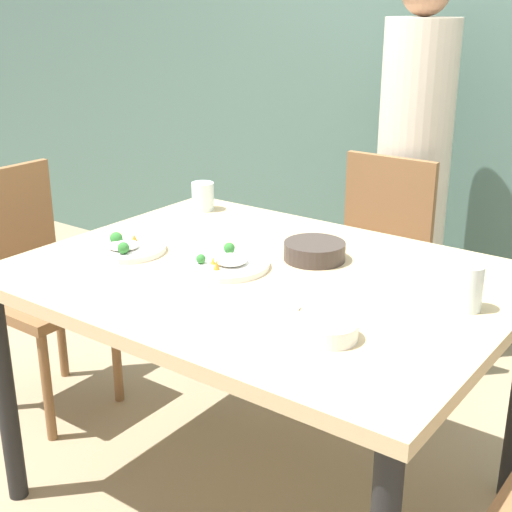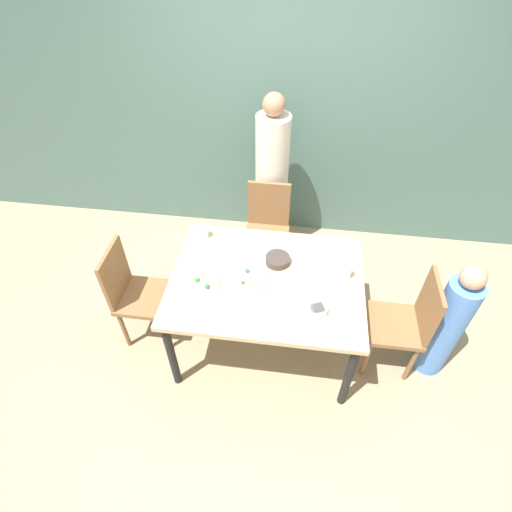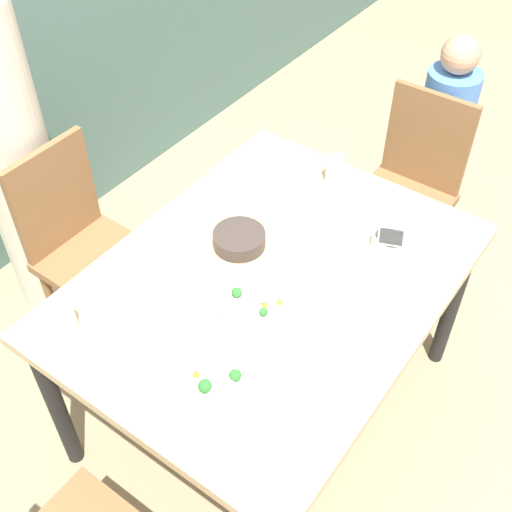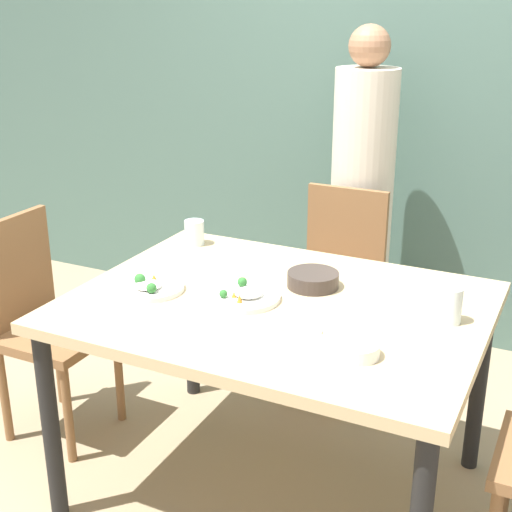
% 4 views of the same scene
% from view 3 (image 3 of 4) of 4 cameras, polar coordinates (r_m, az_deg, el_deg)
% --- Properties ---
extents(ground_plane, '(10.00, 10.00, 0.00)m').
position_cam_3_polar(ground_plane, '(2.74, 0.99, -12.94)').
color(ground_plane, '#998466').
extents(dining_table, '(1.38, 1.05, 0.77)m').
position_cam_3_polar(dining_table, '(2.19, 1.21, -3.26)').
color(dining_table, tan).
rests_on(dining_table, ground_plane).
extents(chair_adult_spot, '(0.40, 0.40, 0.92)m').
position_cam_3_polar(chair_adult_spot, '(2.72, -15.07, 1.04)').
color(chair_adult_spot, brown).
rests_on(chair_adult_spot, ground_plane).
extents(chair_child_spot, '(0.40, 0.40, 0.92)m').
position_cam_3_polar(chair_child_spot, '(2.98, 13.43, 5.99)').
color(chair_child_spot, brown).
rests_on(chair_child_spot, ground_plane).
extents(person_adult, '(0.30, 0.30, 1.62)m').
position_cam_3_polar(person_adult, '(2.78, -20.54, 7.53)').
color(person_adult, beige).
rests_on(person_adult, ground_plane).
extents(person_child, '(0.24, 0.24, 1.11)m').
position_cam_3_polar(person_child, '(3.20, 15.76, 8.70)').
color(person_child, '#5184D1').
rests_on(person_child, ground_plane).
extents(bowl_curry, '(0.18, 0.18, 0.05)m').
position_cam_3_polar(bowl_curry, '(2.22, -1.51, 1.53)').
color(bowl_curry, '#3D332D').
rests_on(bowl_curry, dining_table).
extents(plate_rice_adult, '(0.23, 0.23, 0.06)m').
position_cam_3_polar(plate_rice_adult, '(1.86, -3.85, -11.02)').
color(plate_rice_adult, white).
rests_on(plate_rice_adult, dining_table).
extents(plate_rice_child, '(0.26, 0.26, 0.05)m').
position_cam_3_polar(plate_rice_child, '(2.04, 0.30, -3.86)').
color(plate_rice_child, white).
rests_on(plate_rice_child, dining_table).
extents(bowl_rice_small, '(0.13, 0.13, 0.04)m').
position_cam_3_polar(bowl_rice_small, '(2.27, 11.86, 1.34)').
color(bowl_rice_small, white).
rests_on(bowl_rice_small, dining_table).
extents(glass_water_tall, '(0.08, 0.08, 0.10)m').
position_cam_3_polar(glass_water_tall, '(2.03, -16.89, -5.29)').
color(glass_water_tall, silver).
rests_on(glass_water_tall, dining_table).
extents(glass_water_short, '(0.07, 0.07, 0.12)m').
position_cam_3_polar(glass_water_short, '(2.49, 7.01, 7.67)').
color(glass_water_short, silver).
rests_on(glass_water_short, dining_table).
extents(fork_steel, '(0.18, 0.07, 0.01)m').
position_cam_3_polar(fork_steel, '(2.15, 7.30, -1.67)').
color(fork_steel, silver).
rests_on(fork_steel, dining_table).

